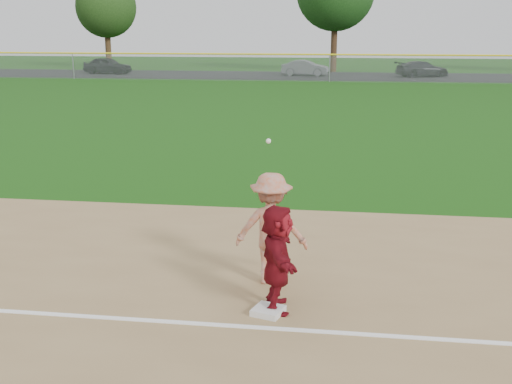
# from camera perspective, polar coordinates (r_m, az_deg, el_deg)

# --- Properties ---
(ground) EXTENTS (160.00, 160.00, 0.00)m
(ground) POSITION_cam_1_polar(r_m,az_deg,el_deg) (9.53, -1.30, -9.84)
(ground) COLOR #17490E
(ground) RESTS_ON ground
(foul_line) EXTENTS (60.00, 0.10, 0.01)m
(foul_line) POSITION_cam_1_polar(r_m,az_deg,el_deg) (8.81, -2.17, -11.80)
(foul_line) COLOR white
(foul_line) RESTS_ON infield_dirt
(parking_asphalt) EXTENTS (120.00, 10.00, 0.01)m
(parking_asphalt) POSITION_cam_1_polar(r_m,az_deg,el_deg) (54.73, 6.72, 10.20)
(parking_asphalt) COLOR black
(parking_asphalt) RESTS_ON ground
(first_base) EXTENTS (0.49, 0.49, 0.09)m
(first_base) POSITION_cam_1_polar(r_m,az_deg,el_deg) (9.14, 1.09, -10.51)
(first_base) COLOR silver
(first_base) RESTS_ON infield_dirt
(base_runner) EXTENTS (0.69, 1.48, 1.54)m
(base_runner) POSITION_cam_1_polar(r_m,az_deg,el_deg) (9.02, 1.91, -5.87)
(base_runner) COLOR maroon
(base_runner) RESTS_ON infield_dirt
(car_left) EXTENTS (4.41, 2.33, 1.43)m
(car_left) POSITION_cam_1_polar(r_m,az_deg,el_deg) (58.57, -13.06, 10.91)
(car_left) COLOR black
(car_left) RESTS_ON parking_asphalt
(car_mid) EXTENTS (4.02, 1.72, 1.29)m
(car_mid) POSITION_cam_1_polar(r_m,az_deg,el_deg) (54.76, 4.41, 10.94)
(car_mid) COLOR #54555B
(car_mid) RESTS_ON parking_asphalt
(car_right) EXTENTS (4.71, 3.21, 1.27)m
(car_right) POSITION_cam_1_polar(r_m,az_deg,el_deg) (55.05, 14.57, 10.54)
(car_right) COLOR black
(car_right) RESTS_ON parking_asphalt
(first_base_play) EXTENTS (1.16, 0.87, 2.37)m
(first_base_play) POSITION_cam_1_polar(r_m,az_deg,el_deg) (9.94, 1.36, -3.25)
(first_base_play) COLOR #9C9C9F
(first_base_play) RESTS_ON infield_dirt
(outfield_fence) EXTENTS (110.00, 0.12, 110.00)m
(outfield_fence) POSITION_cam_1_polar(r_m,az_deg,el_deg) (48.63, 6.58, 12.00)
(outfield_fence) COLOR #999EA0
(outfield_fence) RESTS_ON ground
(tree_1) EXTENTS (5.80, 5.80, 8.75)m
(tree_1) POSITION_cam_1_polar(r_m,az_deg,el_deg) (65.91, -13.19, 15.69)
(tree_1) COLOR #3D2816
(tree_1) RESTS_ON ground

